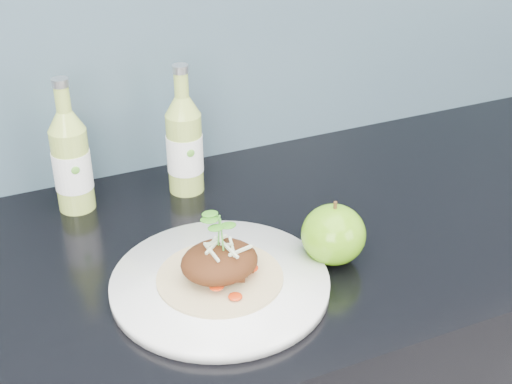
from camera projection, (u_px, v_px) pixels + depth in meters
dinner_plate at (220, 283)px, 0.96m from camera, size 0.30×0.30×0.02m
pork_taco at (219, 260)px, 0.94m from camera, size 0.17×0.17×0.10m
green_apple at (333, 234)px, 1.00m from camera, size 0.11×0.11×0.10m
cider_bottle_left at (71, 161)px, 1.11m from camera, size 0.07×0.07×0.22m
cider_bottle_right at (185, 145)px, 1.16m from camera, size 0.07×0.07×0.22m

